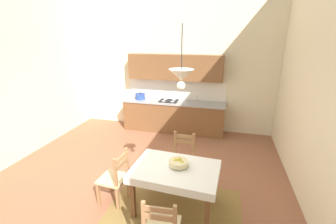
# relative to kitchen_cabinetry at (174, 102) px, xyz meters

# --- Properties ---
(ground_plane) EXTENTS (6.34, 7.19, 0.10)m
(ground_plane) POSITION_rel_kitchen_cabinetry_xyz_m (-0.11, -3.02, -0.91)
(ground_plane) COLOR #935B42
(wall_back) EXTENTS (6.34, 0.12, 4.22)m
(wall_back) POSITION_rel_kitchen_cabinetry_xyz_m (-0.11, 0.33, 1.25)
(wall_back) COLOR beige
(wall_back) RESTS_ON ground_plane
(area_rug) EXTENTS (2.10, 1.60, 0.01)m
(area_rug) POSITION_rel_kitchen_cabinetry_xyz_m (0.77, -3.28, -0.85)
(area_rug) COLOR olive
(area_rug) RESTS_ON ground_plane
(kitchen_cabinetry) EXTENTS (2.92, 0.63, 2.20)m
(kitchen_cabinetry) POSITION_rel_kitchen_cabinetry_xyz_m (0.00, 0.00, 0.00)
(kitchen_cabinetry) COLOR brown
(kitchen_cabinetry) RESTS_ON ground_plane
(dining_table) EXTENTS (1.36, 0.97, 0.75)m
(dining_table) POSITION_rel_kitchen_cabinetry_xyz_m (0.77, -3.18, -0.24)
(dining_table) COLOR brown
(dining_table) RESTS_ON ground_plane
(dining_chair_kitchen_side) EXTENTS (0.43, 0.43, 0.93)m
(dining_chair_kitchen_side) POSITION_rel_kitchen_cabinetry_xyz_m (0.72, -2.35, -0.41)
(dining_chair_kitchen_side) COLOR #D1BC89
(dining_chair_kitchen_side) RESTS_ON ground_plane
(dining_chair_tv_side) EXTENTS (0.45, 0.45, 0.93)m
(dining_chair_tv_side) POSITION_rel_kitchen_cabinetry_xyz_m (-0.23, -3.26, -0.41)
(dining_chair_tv_side) COLOR #D1BC89
(dining_chair_tv_side) RESTS_ON ground_plane
(fruit_bowl) EXTENTS (0.30, 0.30, 0.12)m
(fruit_bowl) POSITION_rel_kitchen_cabinetry_xyz_m (0.80, -3.11, -0.04)
(fruit_bowl) COLOR beige
(fruit_bowl) RESTS_ON dining_table
(pendant_lamp) EXTENTS (0.32, 0.32, 0.81)m
(pendant_lamp) POSITION_rel_kitchen_cabinetry_xyz_m (0.86, -3.32, 1.34)
(pendant_lamp) COLOR black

